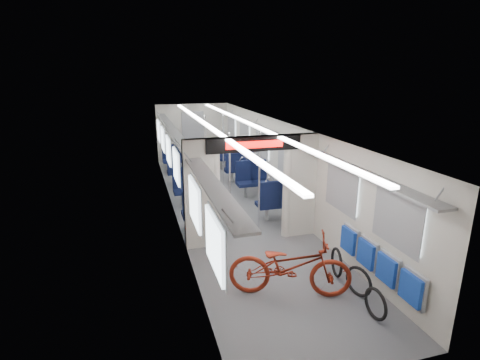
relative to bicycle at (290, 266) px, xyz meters
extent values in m
plane|color=#515456|center=(0.04, 4.17, -0.53)|extent=(12.00, 12.00, 0.00)
cube|color=beige|center=(-1.41, 4.17, 0.62)|extent=(0.02, 12.00, 2.30)
cube|color=beige|center=(1.49, 4.17, 0.62)|extent=(0.02, 12.00, 2.30)
cube|color=beige|center=(0.04, 10.17, 0.62)|extent=(2.90, 0.02, 2.30)
cube|color=beige|center=(0.04, -1.83, 0.62)|extent=(2.90, 0.02, 2.30)
cube|color=silver|center=(0.04, 4.17, 1.77)|extent=(2.90, 12.00, 0.02)
cube|color=white|center=(-0.51, 4.17, 1.74)|extent=(0.12, 11.40, 0.04)
cube|color=white|center=(0.59, 4.17, 1.74)|extent=(0.12, 11.40, 0.04)
cube|color=beige|center=(-1.08, 2.17, 0.47)|extent=(0.65, 0.18, 2.00)
cube|color=beige|center=(1.17, 2.17, 0.47)|extent=(0.65, 0.18, 2.00)
cube|color=beige|center=(0.04, 2.17, 1.62)|extent=(2.90, 0.18, 0.30)
cylinder|color=beige|center=(-0.76, 2.17, 0.47)|extent=(0.20, 0.20, 2.00)
cylinder|color=beige|center=(0.84, 2.17, 0.47)|extent=(0.20, 0.20, 2.00)
cube|color=black|center=(0.04, 2.06, 1.62)|extent=(2.00, 0.03, 0.30)
cube|color=#FF0C07|center=(0.04, 2.03, 1.62)|extent=(1.20, 0.02, 0.14)
cube|color=silver|center=(-1.38, -0.63, 0.87)|extent=(0.04, 1.00, 0.75)
cube|color=silver|center=(1.46, -0.63, 0.87)|extent=(0.04, 1.00, 0.75)
cube|color=silver|center=(-1.38, 0.97, 0.87)|extent=(0.04, 1.00, 0.75)
cube|color=silver|center=(1.46, 0.97, 0.87)|extent=(0.04, 1.00, 0.75)
cube|color=silver|center=(-1.38, 3.67, 0.87)|extent=(0.04, 1.00, 0.75)
cube|color=silver|center=(1.46, 3.67, 0.87)|extent=(0.04, 1.00, 0.75)
cube|color=silver|center=(-1.38, 5.57, 0.87)|extent=(0.04, 1.00, 0.75)
cube|color=silver|center=(1.46, 5.57, 0.87)|extent=(0.04, 1.00, 0.75)
cube|color=silver|center=(-1.38, 7.47, 0.87)|extent=(0.04, 1.00, 0.75)
cube|color=silver|center=(1.46, 7.47, 0.87)|extent=(0.04, 1.00, 0.75)
cube|color=silver|center=(-1.38, 9.27, 0.87)|extent=(0.04, 1.00, 0.75)
cube|color=silver|center=(1.46, 9.27, 0.87)|extent=(0.04, 1.00, 0.75)
cube|color=gray|center=(-1.23, 0.17, 1.42)|extent=(0.30, 3.60, 0.04)
cube|color=gray|center=(1.31, 0.17, 1.42)|extent=(0.30, 3.60, 0.04)
cube|color=gray|center=(-1.23, 6.17, 1.42)|extent=(0.30, 7.60, 0.04)
cube|color=gray|center=(1.31, 6.17, 1.42)|extent=(0.30, 7.60, 0.04)
cube|color=gray|center=(0.04, 10.11, 0.47)|extent=(0.90, 0.05, 2.00)
imported|color=maroon|center=(0.00, 0.00, 0.00)|extent=(2.12, 1.36, 1.05)
cube|color=gray|center=(1.42, -1.17, 0.05)|extent=(0.06, 0.46, 0.52)
cube|color=navy|center=(1.36, -1.17, 0.05)|extent=(0.06, 0.42, 0.44)
cube|color=gray|center=(1.42, -0.62, 0.05)|extent=(0.06, 0.46, 0.52)
cube|color=navy|center=(1.36, -0.62, 0.05)|extent=(0.06, 0.42, 0.44)
cube|color=gray|center=(1.42, -0.07, 0.05)|extent=(0.06, 0.46, 0.52)
cube|color=navy|center=(1.36, -0.07, 0.05)|extent=(0.06, 0.42, 0.44)
cube|color=gray|center=(1.42, 0.48, 0.05)|extent=(0.06, 0.46, 0.52)
cube|color=navy|center=(1.36, 0.48, 0.05)|extent=(0.06, 0.42, 0.44)
torus|color=black|center=(0.98, -0.94, -0.30)|extent=(0.07, 0.50, 0.50)
torus|color=black|center=(1.08, -0.35, -0.29)|extent=(0.21, 0.51, 0.52)
torus|color=black|center=(1.05, 0.30, -0.28)|extent=(0.16, 0.54, 0.54)
cube|color=black|center=(-0.66, 3.01, -0.13)|extent=(0.47, 0.44, 0.10)
cylinder|color=gray|center=(-0.66, 3.01, -0.35)|extent=(0.10, 0.10, 0.35)
cube|color=black|center=(-0.66, 2.83, 0.21)|extent=(0.47, 0.08, 0.58)
torus|color=silver|center=(-0.66, 2.83, 0.50)|extent=(0.24, 0.03, 0.24)
cube|color=black|center=(-0.66, 4.79, -0.13)|extent=(0.47, 0.44, 0.10)
cylinder|color=gray|center=(-0.66, 4.79, -0.35)|extent=(0.10, 0.10, 0.35)
cube|color=black|center=(-0.66, 4.97, 0.21)|extent=(0.47, 0.08, 0.58)
torus|color=silver|center=(-0.66, 4.97, 0.50)|extent=(0.24, 0.03, 0.24)
cube|color=black|center=(-1.13, 3.01, -0.13)|extent=(0.47, 0.44, 0.10)
cylinder|color=gray|center=(-1.13, 3.01, -0.35)|extent=(0.10, 0.10, 0.35)
cube|color=black|center=(-1.13, 2.83, 0.21)|extent=(0.47, 0.08, 0.58)
torus|color=silver|center=(-1.13, 2.83, 0.50)|extent=(0.24, 0.03, 0.24)
cube|color=black|center=(-1.13, 4.79, -0.13)|extent=(0.47, 0.44, 0.10)
cylinder|color=gray|center=(-1.13, 4.79, -0.35)|extent=(0.10, 0.10, 0.35)
cube|color=black|center=(-1.13, 4.97, 0.21)|extent=(0.47, 0.08, 0.58)
torus|color=silver|center=(-1.13, 4.97, 0.50)|extent=(0.24, 0.03, 0.24)
cube|color=black|center=(0.74, 3.15, -0.13)|extent=(0.49, 0.46, 0.10)
cylinder|color=gray|center=(0.74, 3.15, -0.35)|extent=(0.10, 0.10, 0.35)
cube|color=black|center=(0.74, 2.96, 0.22)|extent=(0.49, 0.09, 0.60)
torus|color=silver|center=(0.74, 2.96, 0.52)|extent=(0.25, 0.03, 0.25)
cube|color=black|center=(0.74, 5.00, -0.13)|extent=(0.49, 0.46, 0.10)
cylinder|color=gray|center=(0.74, 5.00, -0.35)|extent=(0.10, 0.10, 0.35)
cube|color=black|center=(0.74, 5.19, 0.22)|extent=(0.49, 0.09, 0.60)
torus|color=silver|center=(0.74, 5.19, 0.52)|extent=(0.25, 0.03, 0.25)
cube|color=black|center=(1.21, 3.15, -0.13)|extent=(0.49, 0.46, 0.10)
cylinder|color=gray|center=(1.21, 3.15, -0.35)|extent=(0.10, 0.10, 0.35)
cube|color=black|center=(1.21, 2.96, 0.22)|extent=(0.49, 0.09, 0.60)
torus|color=silver|center=(1.21, 2.96, 0.52)|extent=(0.25, 0.03, 0.25)
cube|color=black|center=(1.21, 5.00, -0.13)|extent=(0.49, 0.46, 0.10)
cylinder|color=gray|center=(1.21, 5.00, -0.35)|extent=(0.10, 0.10, 0.35)
cube|color=black|center=(1.21, 5.19, 0.22)|extent=(0.49, 0.09, 0.60)
torus|color=silver|center=(1.21, 5.19, 0.52)|extent=(0.25, 0.03, 0.25)
cube|color=black|center=(-0.66, 6.85, -0.13)|extent=(0.43, 0.40, 0.10)
cylinder|color=gray|center=(-0.66, 6.85, -0.35)|extent=(0.10, 0.10, 0.35)
cube|color=black|center=(-0.66, 6.69, 0.19)|extent=(0.43, 0.08, 0.53)
torus|color=silver|center=(-0.66, 6.69, 0.45)|extent=(0.22, 0.03, 0.22)
cube|color=black|center=(-0.66, 8.49, -0.13)|extent=(0.43, 0.40, 0.10)
cylinder|color=gray|center=(-0.66, 8.49, -0.35)|extent=(0.10, 0.10, 0.35)
cube|color=black|center=(-0.66, 8.65, 0.19)|extent=(0.43, 0.08, 0.53)
torus|color=silver|center=(-0.66, 8.65, 0.45)|extent=(0.22, 0.03, 0.22)
cube|color=black|center=(-1.13, 6.85, -0.13)|extent=(0.43, 0.40, 0.10)
cylinder|color=gray|center=(-1.13, 6.85, -0.35)|extent=(0.10, 0.10, 0.35)
cube|color=black|center=(-1.13, 6.69, 0.19)|extent=(0.43, 0.08, 0.53)
torus|color=silver|center=(-1.13, 6.69, 0.45)|extent=(0.22, 0.03, 0.22)
cube|color=black|center=(-1.13, 8.49, -0.13)|extent=(0.43, 0.40, 0.10)
cylinder|color=gray|center=(-1.13, 8.49, -0.35)|extent=(0.10, 0.10, 0.35)
cube|color=black|center=(-1.13, 8.65, 0.19)|extent=(0.43, 0.08, 0.53)
torus|color=silver|center=(-1.13, 8.65, 0.45)|extent=(0.22, 0.03, 0.22)
cube|color=black|center=(0.74, 6.62, -0.13)|extent=(0.46, 0.43, 0.10)
cylinder|color=gray|center=(0.74, 6.62, -0.35)|extent=(0.10, 0.10, 0.35)
cube|color=black|center=(0.74, 6.45, 0.20)|extent=(0.46, 0.08, 0.56)
torus|color=silver|center=(0.74, 6.45, 0.48)|extent=(0.23, 0.03, 0.23)
cube|color=black|center=(0.74, 8.34, -0.13)|extent=(0.46, 0.43, 0.10)
cylinder|color=gray|center=(0.74, 8.34, -0.35)|extent=(0.10, 0.10, 0.35)
cube|color=black|center=(0.74, 8.51, 0.20)|extent=(0.46, 0.08, 0.56)
torus|color=silver|center=(0.74, 8.51, 0.48)|extent=(0.23, 0.03, 0.23)
cube|color=black|center=(1.21, 6.62, -0.13)|extent=(0.46, 0.43, 0.10)
cylinder|color=gray|center=(1.21, 6.62, -0.35)|extent=(0.10, 0.10, 0.35)
cube|color=black|center=(1.21, 6.45, 0.20)|extent=(0.46, 0.08, 0.56)
torus|color=silver|center=(1.21, 6.45, 0.48)|extent=(0.23, 0.03, 0.23)
cube|color=black|center=(1.21, 8.34, -0.13)|extent=(0.46, 0.43, 0.10)
cylinder|color=gray|center=(1.21, 8.34, -0.35)|extent=(0.10, 0.10, 0.35)
cube|color=black|center=(1.21, 8.51, 0.20)|extent=(0.46, 0.08, 0.56)
torus|color=silver|center=(1.21, 8.51, 0.48)|extent=(0.23, 0.03, 0.23)
cylinder|color=silver|center=(-0.29, 2.78, 0.62)|extent=(0.04, 0.04, 2.30)
cylinder|color=silver|center=(0.39, 2.75, 0.62)|extent=(0.04, 0.04, 2.30)
cylinder|color=silver|center=(-0.20, 6.11, 0.62)|extent=(0.04, 0.04, 2.30)
cylinder|color=silver|center=(0.36, 6.13, 0.62)|extent=(0.04, 0.04, 2.30)
camera|label=1|loc=(-2.28, -5.02, 3.06)|focal=28.00mm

